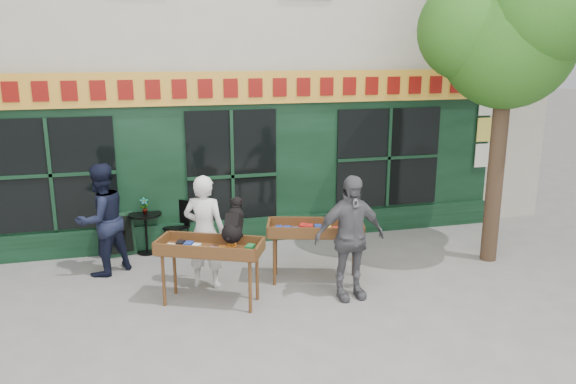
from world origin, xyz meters
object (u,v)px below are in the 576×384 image
at_px(book_cart_right, 315,232).
at_px(man_right, 350,238).
at_px(book_cart_center, 210,251).
at_px(dog, 233,219).
at_px(woman, 205,232).
at_px(man_left, 102,220).
at_px(bistro_table, 146,225).

relative_size(book_cart_right, man_right, 0.85).
xyz_separation_m(book_cart_center, book_cart_right, (1.75, 0.43, 0.00)).
height_order(dog, woman, woman).
bearing_deg(man_left, woman, 111.60).
bearing_deg(book_cart_right, book_cart_center, -149.82).
bearing_deg(man_left, book_cart_right, 123.43).
xyz_separation_m(book_cart_center, man_right, (2.05, -0.32, 0.13)).
bearing_deg(book_cart_center, man_right, 16.01).
distance_m(book_cart_right, man_right, 0.82).
bearing_deg(dog, book_cart_right, 43.86).
bearing_deg(dog, man_left, 164.06).
relative_size(book_cart_center, bistro_table, 2.13).
xyz_separation_m(book_cart_right, man_left, (-3.34, 1.19, 0.12)).
height_order(book_cart_center, woman, woman).
relative_size(book_cart_center, man_right, 0.85).
bearing_deg(man_left, man_right, 115.00).
bearing_deg(book_cart_right, man_left, 176.64).
xyz_separation_m(book_cart_center, bistro_table, (-0.89, 2.44, -0.28)).
relative_size(book_cart_center, book_cart_right, 1.00).
relative_size(woman, book_cart_right, 1.13).
xyz_separation_m(book_cart_center, man_left, (-1.59, 1.62, 0.12)).
bearing_deg(woman, dog, 141.46).
xyz_separation_m(dog, man_right, (1.70, -0.27, -0.34)).
height_order(man_right, bistro_table, man_right).
bearing_deg(bistro_table, book_cart_right, -37.29).
xyz_separation_m(book_cart_right, man_right, (0.30, -0.75, 0.13)).
xyz_separation_m(woman, man_right, (2.05, -0.97, 0.04)).
bearing_deg(bistro_table, book_cart_center, -69.97).
bearing_deg(book_cart_center, bistro_table, 134.92).
bearing_deg(bistro_table, man_left, -130.74).
distance_m(woman, man_left, 1.86).
bearing_deg(man_right, woman, 151.00).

